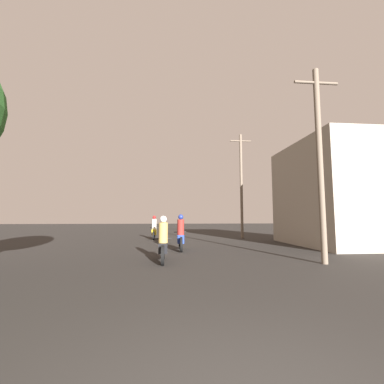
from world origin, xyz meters
TOP-DOWN VIEW (x-y plane):
  - motorcycle_black at (-0.79, 7.48)m, footprint 0.60×2.00m
  - motorcycle_blue at (-0.04, 10.49)m, footprint 0.60×1.93m
  - motorcycle_white at (-0.90, 14.52)m, footprint 0.60×2.02m
  - motorcycle_yellow at (-1.60, 16.77)m, footprint 0.60×1.93m
  - building_right_near at (8.44, 11.88)m, footprint 4.04×6.45m
  - utility_pole_near at (4.57, 6.57)m, footprint 1.60×0.20m
  - utility_pole_far at (4.83, 16.96)m, footprint 1.60×0.20m

SIDE VIEW (x-z plane):
  - motorcycle_black at x=-0.79m, z-range -0.16..1.43m
  - motorcycle_white at x=-0.90m, z-range -0.16..1.44m
  - motorcycle_yellow at x=-1.60m, z-range -0.17..1.49m
  - motorcycle_blue at x=-0.04m, z-range -0.17..1.51m
  - building_right_near at x=8.44m, z-range 0.00..5.70m
  - utility_pole_near at x=4.57m, z-range 0.16..6.97m
  - utility_pole_far at x=4.83m, z-range 0.17..8.00m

